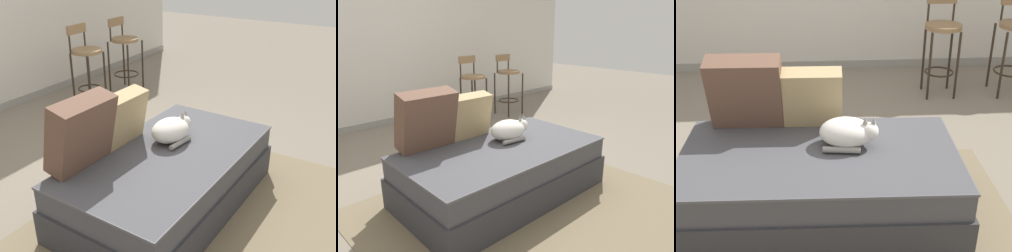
% 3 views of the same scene
% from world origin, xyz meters
% --- Properties ---
extents(ground_plane, '(16.00, 16.00, 0.00)m').
position_xyz_m(ground_plane, '(0.00, 0.00, 0.00)').
color(ground_plane, slate).
rests_on(ground_plane, ground).
extents(wall_back_panel, '(8.00, 0.10, 2.60)m').
position_xyz_m(wall_back_panel, '(0.00, 2.25, 1.30)').
color(wall_back_panel, silver).
rests_on(wall_back_panel, ground).
extents(wall_baseboard_trim, '(8.00, 0.02, 0.09)m').
position_xyz_m(wall_baseboard_trim, '(0.00, 2.20, 0.04)').
color(wall_baseboard_trim, gray).
rests_on(wall_baseboard_trim, ground).
extents(area_rug, '(2.36, 2.02, 0.01)m').
position_xyz_m(area_rug, '(0.00, -0.70, 0.00)').
color(area_rug, '#75664C').
rests_on(area_rug, ground).
extents(couch, '(1.68, 0.96, 0.43)m').
position_xyz_m(couch, '(0.00, -0.40, 0.22)').
color(couch, '#353539').
rests_on(couch, ground).
extents(throw_pillow_corner, '(0.46, 0.27, 0.48)m').
position_xyz_m(throw_pillow_corner, '(-0.45, -0.03, 0.67)').
color(throw_pillow_corner, brown).
rests_on(throw_pillow_corner, couch).
extents(throw_pillow_middle, '(0.38, 0.21, 0.39)m').
position_xyz_m(throw_pillow_middle, '(-0.03, -0.04, 0.63)').
color(throw_pillow_middle, tan).
rests_on(throw_pillow_middle, couch).
extents(cat, '(0.36, 0.28, 0.20)m').
position_xyz_m(cat, '(0.17, -0.32, 0.52)').
color(cat, white).
rests_on(cat, couch).
extents(bar_stool_near_window, '(0.34, 0.34, 0.95)m').
position_xyz_m(bar_stool_near_window, '(1.17, 1.43, 0.56)').
color(bar_stool_near_window, '#2D2319').
rests_on(bar_stool_near_window, ground).
extents(bar_stool_by_doorway, '(0.34, 0.34, 0.93)m').
position_xyz_m(bar_stool_by_doorway, '(1.88, 1.43, 0.54)').
color(bar_stool_by_doorway, '#2D2319').
rests_on(bar_stool_by_doorway, ground).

